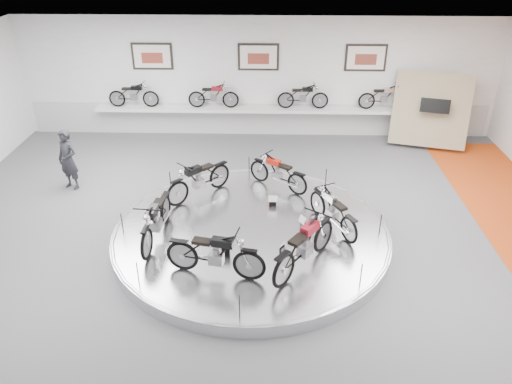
{
  "coord_description": "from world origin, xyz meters",
  "views": [
    {
      "loc": [
        0.4,
        -9.47,
        6.61
      ],
      "look_at": [
        0.1,
        0.6,
        1.13
      ],
      "focal_mm": 35.0,
      "sensor_mm": 36.0,
      "label": 1
    }
  ],
  "objects_px": {
    "bike_a": "(333,210)",
    "visitor": "(68,160)",
    "display_platform": "(251,235)",
    "bike_d": "(156,219)",
    "bike_b": "(278,172)",
    "bike_e": "(215,254)",
    "bike_f": "(305,245)",
    "shelf": "(258,109)",
    "bike_c": "(199,179)"
  },
  "relations": [
    {
      "from": "bike_c",
      "to": "bike_f",
      "type": "height_order",
      "value": "bike_f"
    },
    {
      "from": "display_platform",
      "to": "bike_b",
      "type": "distance_m",
      "value": 2.27
    },
    {
      "from": "display_platform",
      "to": "bike_d",
      "type": "bearing_deg",
      "value": -167.39
    },
    {
      "from": "bike_e",
      "to": "visitor",
      "type": "distance_m",
      "value": 6.14
    },
    {
      "from": "bike_b",
      "to": "bike_e",
      "type": "xyz_separation_m",
      "value": [
        -1.29,
        -3.79,
        0.05
      ]
    },
    {
      "from": "bike_b",
      "to": "bike_d",
      "type": "relative_size",
      "value": 0.88
    },
    {
      "from": "bike_b",
      "to": "bike_c",
      "type": "height_order",
      "value": "bike_c"
    },
    {
      "from": "bike_e",
      "to": "bike_f",
      "type": "bearing_deg",
      "value": 21.4
    },
    {
      "from": "shelf",
      "to": "bike_a",
      "type": "xyz_separation_m",
      "value": [
        1.88,
        -6.28,
        -0.22
      ]
    },
    {
      "from": "bike_a",
      "to": "bike_b",
      "type": "height_order",
      "value": "bike_a"
    },
    {
      "from": "bike_a",
      "to": "bike_d",
      "type": "distance_m",
      "value": 4.01
    },
    {
      "from": "bike_b",
      "to": "bike_d",
      "type": "bearing_deg",
      "value": 79.84
    },
    {
      "from": "bike_f",
      "to": "visitor",
      "type": "distance_m",
      "value": 7.38
    },
    {
      "from": "display_platform",
      "to": "bike_c",
      "type": "bearing_deg",
      "value": 131.83
    },
    {
      "from": "shelf",
      "to": "bike_a",
      "type": "distance_m",
      "value": 6.56
    },
    {
      "from": "display_platform",
      "to": "bike_f",
      "type": "bearing_deg",
      "value": -50.87
    },
    {
      "from": "bike_a",
      "to": "visitor",
      "type": "xyz_separation_m",
      "value": [
        -7.0,
        2.38,
        0.08
      ]
    },
    {
      "from": "bike_f",
      "to": "visitor",
      "type": "relative_size",
      "value": 1.1
    },
    {
      "from": "shelf",
      "to": "bike_a",
      "type": "height_order",
      "value": "bike_a"
    },
    {
      "from": "bike_a",
      "to": "visitor",
      "type": "bearing_deg",
      "value": 43.72
    },
    {
      "from": "bike_c",
      "to": "bike_e",
      "type": "height_order",
      "value": "bike_e"
    },
    {
      "from": "bike_b",
      "to": "shelf",
      "type": "bearing_deg",
      "value": -44.93
    },
    {
      "from": "display_platform",
      "to": "bike_a",
      "type": "xyz_separation_m",
      "value": [
        1.88,
        0.12,
        0.63
      ]
    },
    {
      "from": "shelf",
      "to": "visitor",
      "type": "xyz_separation_m",
      "value": [
        -5.12,
        -3.9,
        -0.14
      ]
    },
    {
      "from": "bike_b",
      "to": "bike_f",
      "type": "height_order",
      "value": "bike_f"
    },
    {
      "from": "display_platform",
      "to": "bike_a",
      "type": "distance_m",
      "value": 1.99
    },
    {
      "from": "bike_d",
      "to": "bike_f",
      "type": "height_order",
      "value": "bike_f"
    },
    {
      "from": "bike_e",
      "to": "visitor",
      "type": "relative_size",
      "value": 1.03
    },
    {
      "from": "bike_e",
      "to": "bike_f",
      "type": "xyz_separation_m",
      "value": [
        1.79,
        0.3,
        0.04
      ]
    },
    {
      "from": "display_platform",
      "to": "bike_f",
      "type": "xyz_separation_m",
      "value": [
        1.14,
        -1.4,
        0.71
      ]
    },
    {
      "from": "shelf",
      "to": "bike_f",
      "type": "xyz_separation_m",
      "value": [
        1.14,
        -7.8,
        -0.14
      ]
    },
    {
      "from": "shelf",
      "to": "bike_c",
      "type": "xyz_separation_m",
      "value": [
        -1.4,
        -4.84,
        -0.19
      ]
    },
    {
      "from": "bike_d",
      "to": "visitor",
      "type": "bearing_deg",
      "value": -129.3
    },
    {
      "from": "shelf",
      "to": "bike_a",
      "type": "bearing_deg",
      "value": -73.31
    },
    {
      "from": "display_platform",
      "to": "bike_f",
      "type": "height_order",
      "value": "bike_f"
    },
    {
      "from": "display_platform",
      "to": "bike_d",
      "type": "height_order",
      "value": "bike_d"
    },
    {
      "from": "shelf",
      "to": "display_platform",
      "type": "bearing_deg",
      "value": -90.0
    },
    {
      "from": "visitor",
      "to": "bike_b",
      "type": "bearing_deg",
      "value": 21.09
    },
    {
      "from": "bike_c",
      "to": "visitor",
      "type": "xyz_separation_m",
      "value": [
        -3.72,
        0.94,
        0.05
      ]
    },
    {
      "from": "visitor",
      "to": "bike_d",
      "type": "bearing_deg",
      "value": -19.16
    },
    {
      "from": "bike_b",
      "to": "bike_f",
      "type": "relative_size",
      "value": 0.83
    },
    {
      "from": "shelf",
      "to": "visitor",
      "type": "distance_m",
      "value": 6.44
    },
    {
      "from": "shelf",
      "to": "bike_e",
      "type": "relative_size",
      "value": 6.25
    },
    {
      "from": "bike_d",
      "to": "bike_e",
      "type": "xyz_separation_m",
      "value": [
        1.44,
        -1.24,
        -0.01
      ]
    },
    {
      "from": "bike_a",
      "to": "bike_f",
      "type": "distance_m",
      "value": 1.69
    },
    {
      "from": "shelf",
      "to": "visitor",
      "type": "height_order",
      "value": "visitor"
    },
    {
      "from": "bike_a",
      "to": "bike_c",
      "type": "xyz_separation_m",
      "value": [
        -3.28,
        1.44,
        0.03
      ]
    },
    {
      "from": "bike_a",
      "to": "bike_e",
      "type": "bearing_deg",
      "value": 98.23
    },
    {
      "from": "bike_a",
      "to": "visitor",
      "type": "relative_size",
      "value": 0.95
    },
    {
      "from": "bike_a",
      "to": "bike_f",
      "type": "bearing_deg",
      "value": 126.52
    }
  ]
}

